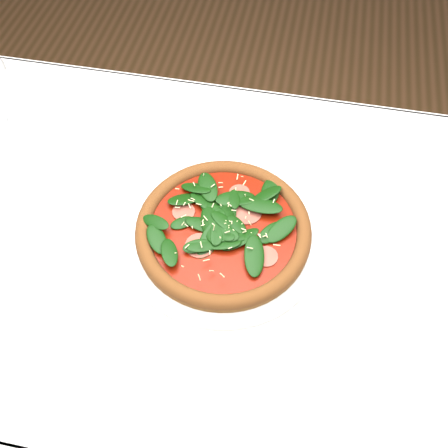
# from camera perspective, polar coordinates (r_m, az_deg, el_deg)

# --- Properties ---
(ground) EXTENTS (6.00, 6.00, 0.00)m
(ground) POSITION_cam_1_polar(r_m,az_deg,el_deg) (1.58, -2.50, -16.06)
(ground) COLOR brown
(ground) RESTS_ON ground
(dining_table) EXTENTS (1.21, 0.81, 0.75)m
(dining_table) POSITION_cam_1_polar(r_m,az_deg,el_deg) (0.99, -3.85, -4.12)
(dining_table) COLOR silver
(dining_table) RESTS_ON ground
(plate) EXTENTS (0.36, 0.36, 0.02)m
(plate) POSITION_cam_1_polar(r_m,az_deg,el_deg) (0.89, -0.08, -1.19)
(plate) COLOR silver
(plate) RESTS_ON dining_table
(pizza) EXTENTS (0.38, 0.38, 0.04)m
(pizza) POSITION_cam_1_polar(r_m,az_deg,el_deg) (0.87, -0.08, -0.45)
(pizza) COLOR brown
(pizza) RESTS_ON plate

